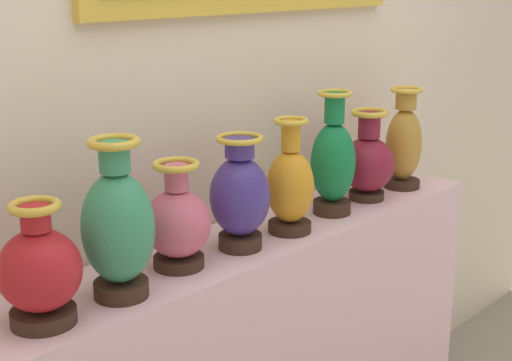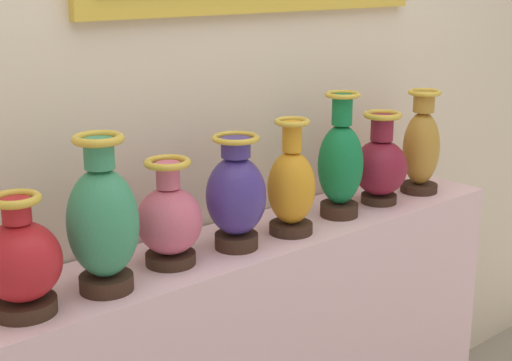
# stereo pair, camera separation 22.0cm
# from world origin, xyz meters

# --- Properties ---
(back_wall) EXTENTS (4.69, 0.14, 2.95)m
(back_wall) POSITION_xyz_m (0.00, 0.23, 1.49)
(back_wall) COLOR beige
(back_wall) RESTS_ON ground_plane
(vase_crimson) EXTENTS (0.19, 0.19, 0.29)m
(vase_crimson) POSITION_xyz_m (-0.75, -0.05, 1.13)
(vase_crimson) COLOR #382319
(vase_crimson) RESTS_ON display_shelf
(vase_jade) EXTENTS (0.18, 0.18, 0.40)m
(vase_jade) POSITION_xyz_m (-0.54, -0.06, 1.18)
(vase_jade) COLOR #382319
(vase_jade) RESTS_ON display_shelf
(vase_rose) EXTENTS (0.18, 0.18, 0.29)m
(vase_rose) POSITION_xyz_m (-0.32, -0.02, 1.13)
(vase_rose) COLOR #382319
(vase_rose) RESTS_ON display_shelf
(vase_indigo) EXTENTS (0.17, 0.17, 0.33)m
(vase_indigo) POSITION_xyz_m (-0.11, -0.04, 1.16)
(vase_indigo) COLOR #382319
(vase_indigo) RESTS_ON display_shelf
(vase_amber) EXTENTS (0.14, 0.14, 0.35)m
(vase_amber) POSITION_xyz_m (0.10, -0.05, 1.15)
(vase_amber) COLOR #382319
(vase_amber) RESTS_ON display_shelf
(vase_emerald) EXTENTS (0.14, 0.14, 0.40)m
(vase_emerald) POSITION_xyz_m (0.33, -0.04, 1.18)
(vase_emerald) COLOR #382319
(vase_emerald) RESTS_ON display_shelf
(vase_burgundy) EXTENTS (0.18, 0.18, 0.31)m
(vase_burgundy) POSITION_xyz_m (0.54, -0.03, 1.14)
(vase_burgundy) COLOR #382319
(vase_burgundy) RESTS_ON display_shelf
(vase_ochre) EXTENTS (0.13, 0.13, 0.37)m
(vase_ochre) POSITION_xyz_m (0.75, -0.04, 1.17)
(vase_ochre) COLOR #382319
(vase_ochre) RESTS_ON display_shelf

